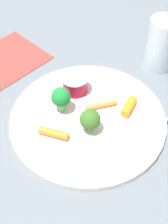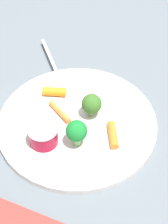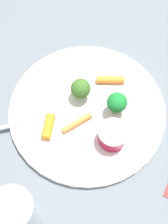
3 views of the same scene
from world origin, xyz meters
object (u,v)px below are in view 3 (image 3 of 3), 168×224
Objects in this scene: broccoli_floret_1 at (81,89)px; drinking_glass at (18,214)px; plate at (87,110)px; carrot_stick_0 at (48,127)px; carrot_stick_1 at (110,80)px; carrot_stick_2 at (77,123)px; broccoli_floret_0 at (117,103)px; sauce_cup at (113,135)px.

drinking_glass reaches higher than broccoli_floret_1.
carrot_stick_0 is at bearing -38.46° from plate.
carrot_stick_1 is 0.90× the size of carrot_stick_2.
broccoli_floret_0 is at bearing 28.52° from carrot_stick_1.
broccoli_floret_0 is at bearing 107.44° from plate.
carrot_stick_1 reaches higher than carrot_stick_2.
broccoli_floret_0 is 0.44× the size of drinking_glass.
broccoli_floret_0 reaches higher than broccoli_floret_1.
plate is 5.63× the size of broccoli_floret_0.
carrot_stick_2 is at bearing 174.97° from drinking_glass.
sauce_cup is 0.12m from carrot_stick_1.
carrot_stick_0 is (0.02, -0.11, -0.01)m from sauce_cup.
plate is at bearing 45.40° from broccoli_floret_1.
carrot_stick_1 is (-0.07, 0.02, 0.01)m from plate.
broccoli_floret_1 is 0.09m from carrot_stick_0.
carrot_stick_2 is at bearing 121.12° from carrot_stick_0.
drinking_glass is at bearing -0.10° from broccoli_floret_1.
broccoli_floret_0 is 1.15× the size of carrot_stick_0.
broccoli_floret_1 is at bearing 179.90° from drinking_glass.
plate is at bearing -122.05° from sauce_cup.
drinking_glass is (0.18, -0.09, 0.03)m from sauce_cup.
broccoli_floret_0 is 0.25m from drinking_glass.
drinking_glass is (0.29, -0.04, 0.04)m from carrot_stick_1.
broccoli_floret_0 is at bearing -166.80° from sauce_cup.
broccoli_floret_0 reaches higher than sauce_cup.
broccoli_floret_1 reaches higher than carrot_stick_1.
sauce_cup is at bearing 86.86° from carrot_stick_2.
broccoli_floret_1 is (-0.01, -0.07, -0.00)m from broccoli_floret_0.
plate is 0.23m from drinking_glass.
sauce_cup is at bearing 101.47° from carrot_stick_0.
sauce_cup reaches higher than carrot_stick_2.
sauce_cup is 0.10m from broccoli_floret_1.
carrot_stick_0 is at bearing -18.82° from broccoli_floret_1.
carrot_stick_0 reaches higher than carrot_stick_1.
broccoli_floret_1 is at bearing 161.18° from carrot_stick_0.
drinking_glass is (0.18, -0.02, 0.04)m from carrot_stick_2.
carrot_stick_0 is (0.08, -0.10, -0.02)m from broccoli_floret_0.
broccoli_floret_0 is 1.11× the size of broccoli_floret_1.
carrot_stick_2 reaches higher than plate.
drinking_glass is at bearing -5.63° from plate.
sauce_cup is (0.04, 0.06, 0.02)m from plate.
carrot_stick_2 is (0.04, -0.01, 0.01)m from plate.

